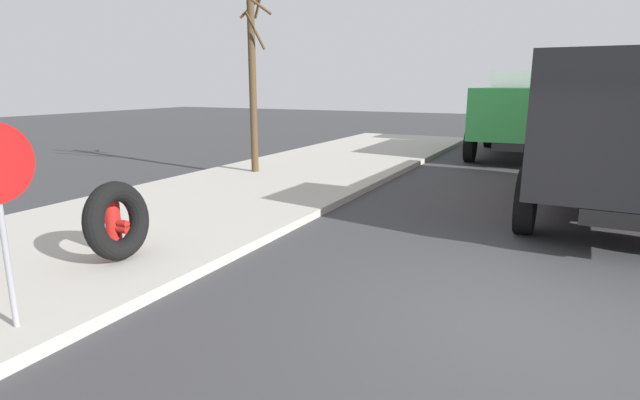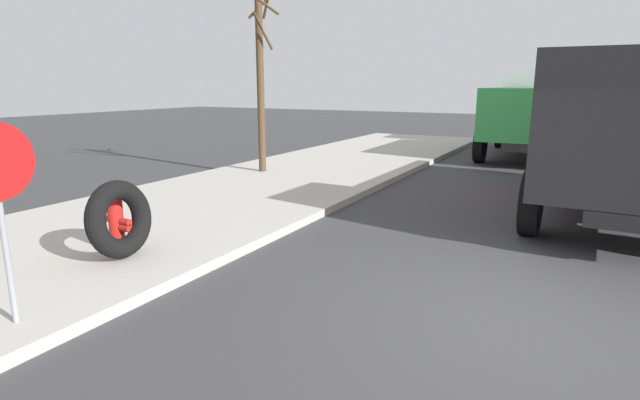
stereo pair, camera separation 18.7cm
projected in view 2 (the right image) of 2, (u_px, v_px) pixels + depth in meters
The scene contains 8 objects.
ground_plane at pixel (525, 328), 5.27m from camera, with size 80.00×80.00×0.00m, color #38383A.
sidewalk_curb at pixel (105, 235), 8.26m from camera, with size 36.00×5.00×0.15m, color #ADA89E.
fire_hydrant at pixel (116, 218), 7.17m from camera, with size 0.24×0.55×0.92m.
loose_tire at pixel (120, 219), 6.86m from camera, with size 1.08×1.08×0.27m, color black.
dump_truck_red at pixel (623, 133), 9.39m from camera, with size 7.04×2.88×3.00m.
dump_truck_green at pixel (531, 110), 17.71m from camera, with size 7.05×2.92×3.00m.
dump_truck_orange at pixel (610, 102), 25.56m from camera, with size 7.10×3.05×3.00m.
bare_tree at pixel (260, 68), 13.31m from camera, with size 1.44×1.43×5.44m.
Camera 2 is at (-5.28, -0.39, 2.51)m, focal length 28.10 mm.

